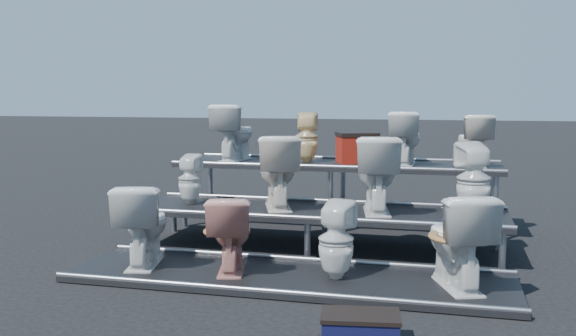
% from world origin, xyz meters
% --- Properties ---
extents(ground, '(80.00, 80.00, 0.00)m').
position_xyz_m(ground, '(0.00, 0.00, 0.00)').
color(ground, black).
rests_on(ground, ground).
extents(tier_front, '(4.20, 1.20, 0.06)m').
position_xyz_m(tier_front, '(0.00, -1.30, 0.03)').
color(tier_front, black).
rests_on(tier_front, ground).
extents(tier_mid, '(4.20, 1.20, 0.46)m').
position_xyz_m(tier_mid, '(0.00, 0.00, 0.23)').
color(tier_mid, black).
rests_on(tier_mid, ground).
extents(tier_back, '(4.20, 1.20, 0.86)m').
position_xyz_m(tier_back, '(0.00, 1.30, 0.43)').
color(tier_back, black).
rests_on(tier_back, ground).
extents(toilet_0, '(0.64, 0.90, 0.83)m').
position_xyz_m(toilet_0, '(-1.50, -1.30, 0.47)').
color(toilet_0, silver).
rests_on(toilet_0, tier_front).
extents(toilet_1, '(0.59, 0.81, 0.74)m').
position_xyz_m(toilet_1, '(-0.58, -1.30, 0.43)').
color(toilet_1, tan).
rests_on(toilet_1, tier_front).
extents(toilet_2, '(0.38, 0.38, 0.73)m').
position_xyz_m(toilet_2, '(0.45, -1.30, 0.42)').
color(toilet_2, silver).
rests_on(toilet_2, tier_front).
extents(toilet_3, '(0.73, 0.95, 0.85)m').
position_xyz_m(toilet_3, '(1.53, -1.30, 0.49)').
color(toilet_3, silver).
rests_on(toilet_3, tier_front).
extents(toilet_4, '(0.27, 0.28, 0.60)m').
position_xyz_m(toilet_4, '(-1.55, 0.00, 0.76)').
color(toilet_4, silver).
rests_on(toilet_4, tier_mid).
extents(toilet_5, '(0.72, 0.94, 0.85)m').
position_xyz_m(toilet_5, '(-0.46, 0.00, 0.88)').
color(toilet_5, silver).
rests_on(toilet_5, tier_mid).
extents(toilet_6, '(0.62, 0.91, 0.86)m').
position_xyz_m(toilet_6, '(0.67, 0.00, 0.89)').
color(toilet_6, silver).
rests_on(toilet_6, tier_mid).
extents(toilet_7, '(0.47, 0.47, 0.80)m').
position_xyz_m(toilet_7, '(1.70, 0.00, 0.86)').
color(toilet_7, silver).
rests_on(toilet_7, tier_mid).
extents(toilet_8, '(0.50, 0.79, 0.77)m').
position_xyz_m(toilet_8, '(-1.43, 1.30, 1.24)').
color(toilet_8, silver).
rests_on(toilet_8, tier_back).
extents(toilet_9, '(0.35, 0.35, 0.67)m').
position_xyz_m(toilet_9, '(-0.41, 1.30, 1.19)').
color(toilet_9, beige).
rests_on(toilet_9, tier_back).
extents(toilet_10, '(0.41, 0.69, 0.69)m').
position_xyz_m(toilet_10, '(0.89, 1.30, 1.20)').
color(toilet_10, silver).
rests_on(toilet_10, tier_back).
extents(toilet_11, '(0.52, 0.72, 0.65)m').
position_xyz_m(toilet_11, '(1.72, 1.30, 1.19)').
color(toilet_11, silver).
rests_on(toilet_11, tier_back).
extents(red_crate, '(0.60, 0.55, 0.35)m').
position_xyz_m(red_crate, '(0.25, 1.38, 1.04)').
color(red_crate, maroon).
rests_on(red_crate, tier_back).
extents(step_stool, '(0.58, 0.40, 0.19)m').
position_xyz_m(step_stool, '(0.88, -2.67, 0.10)').
color(step_stool, black).
rests_on(step_stool, ground).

